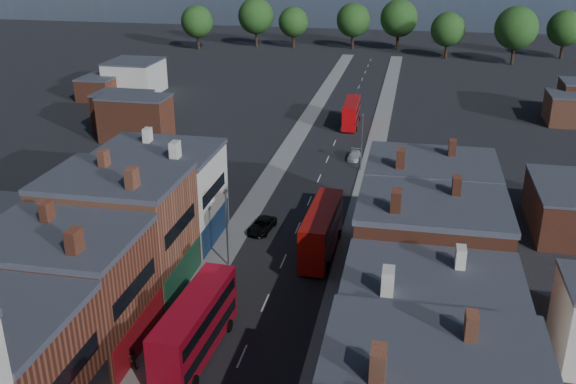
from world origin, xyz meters
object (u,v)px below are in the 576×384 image
at_px(ped_3, 335,327).
at_px(bus_2, 351,113).
at_px(car_2, 262,226).
at_px(car_3, 354,155).
at_px(bus_0, 196,326).
at_px(ped_1, 133,358).
at_px(bus_1, 322,230).

bearing_deg(ped_3, bus_2, -11.81).
relative_size(car_2, car_3, 1.19).
bearing_deg(bus_0, bus_2, 89.18).
xyz_separation_m(bus_0, car_2, (-0.30, 23.03, -2.06)).
relative_size(car_2, ped_3, 2.58).
height_order(ped_1, ped_3, ped_3).
bearing_deg(bus_0, ped_1, -144.80).
xyz_separation_m(car_2, ped_3, (10.62, -18.61, 0.38)).
bearing_deg(ped_1, car_2, -93.04).
bearing_deg(bus_1, ped_3, -75.49).
bearing_deg(ped_1, car_3, -96.86).
distance_m(bus_2, ped_1, 69.86).
bearing_deg(car_2, bus_2, 90.47).
bearing_deg(car_3, bus_1, -89.07).
bearing_deg(bus_2, bus_0, -95.41).
relative_size(bus_2, car_2, 2.12).
bearing_deg(car_2, bus_0, -81.85).
bearing_deg(ped_1, bus_2, -91.96).
height_order(car_2, car_3, car_2).
bearing_deg(car_3, bus_0, -96.91).
relative_size(car_2, ped_1, 2.72).
bearing_deg(ped_3, ped_1, 99.09).
bearing_deg(bus_1, bus_0, -108.38).
distance_m(car_2, car_3, 27.43).
xyz_separation_m(bus_0, bus_2, (5.00, 66.64, -0.37)).
relative_size(bus_2, ped_3, 5.47).
bearing_deg(bus_2, ped_1, -98.69).
height_order(bus_0, car_2, bus_0).
height_order(bus_0, bus_1, bus_0).
xyz_separation_m(bus_2, car_2, (-5.30, -43.61, -1.69)).
bearing_deg(bus_2, ped_3, -86.23).
relative_size(bus_0, car_3, 2.96).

